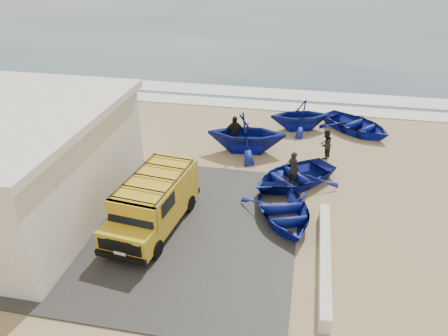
{
  "coord_description": "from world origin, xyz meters",
  "views": [
    {
      "loc": [
        3.88,
        -14.98,
        10.05
      ],
      "look_at": [
        0.73,
        0.97,
        1.2
      ],
      "focal_mm": 35.0,
      "sensor_mm": 36.0,
      "label": 1
    }
  ],
  "objects_px": {
    "boat_near_left": "(283,210)",
    "fisherman_middle": "(325,144)",
    "fisherman_front": "(293,168)",
    "boat_mid_left": "(247,133)",
    "fisherman_back": "(234,133)",
    "parapet": "(325,258)",
    "boat_far_left": "(300,115)",
    "van": "(153,201)",
    "building": "(1,162)",
    "boat_far_right": "(356,125)",
    "boat_near_right": "(293,176)"
  },
  "relations": [
    {
      "from": "boat_near_left",
      "to": "fisherman_front",
      "type": "distance_m",
      "value": 2.86
    },
    {
      "from": "van",
      "to": "fisherman_front",
      "type": "height_order",
      "value": "van"
    },
    {
      "from": "boat_far_right",
      "to": "parapet",
      "type": "bearing_deg",
      "value": -147.41
    },
    {
      "from": "van",
      "to": "fisherman_front",
      "type": "relative_size",
      "value": 3.18
    },
    {
      "from": "van",
      "to": "fisherman_middle",
      "type": "distance_m",
      "value": 9.6
    },
    {
      "from": "boat_mid_left",
      "to": "fisherman_back",
      "type": "distance_m",
      "value": 0.76
    },
    {
      "from": "fisherman_back",
      "to": "boat_far_left",
      "type": "bearing_deg",
      "value": 14.32
    },
    {
      "from": "boat_mid_left",
      "to": "boat_far_left",
      "type": "xyz_separation_m",
      "value": [
        2.54,
        3.44,
        -0.16
      ]
    },
    {
      "from": "parapet",
      "to": "boat_mid_left",
      "type": "relative_size",
      "value": 1.51
    },
    {
      "from": "parapet",
      "to": "boat_near_left",
      "type": "height_order",
      "value": "boat_near_left"
    },
    {
      "from": "building",
      "to": "boat_near_left",
      "type": "xyz_separation_m",
      "value": [
        10.9,
        1.47,
        -1.74
      ]
    },
    {
      "from": "parapet",
      "to": "fisherman_middle",
      "type": "relative_size",
      "value": 3.98
    },
    {
      "from": "boat_far_left",
      "to": "building",
      "type": "bearing_deg",
      "value": -62.55
    },
    {
      "from": "van",
      "to": "fisherman_front",
      "type": "distance_m",
      "value": 6.58
    },
    {
      "from": "parapet",
      "to": "fisherman_front",
      "type": "distance_m",
      "value": 5.5
    },
    {
      "from": "boat_near_left",
      "to": "fisherman_middle",
      "type": "height_order",
      "value": "fisherman_middle"
    },
    {
      "from": "boat_far_left",
      "to": "fisherman_middle",
      "type": "bearing_deg",
      "value": 6.57
    },
    {
      "from": "van",
      "to": "fisherman_middle",
      "type": "bearing_deg",
      "value": 55.13
    },
    {
      "from": "boat_far_left",
      "to": "fisherman_middle",
      "type": "distance_m",
      "value": 3.67
    },
    {
      "from": "van",
      "to": "boat_mid_left",
      "type": "xyz_separation_m",
      "value": [
        2.48,
        7.07,
        -0.07
      ]
    },
    {
      "from": "parapet",
      "to": "fisherman_middle",
      "type": "distance_m",
      "value": 8.17
    },
    {
      "from": "boat_far_left",
      "to": "boat_far_right",
      "type": "relative_size",
      "value": 0.8
    },
    {
      "from": "building",
      "to": "fisherman_back",
      "type": "xyz_separation_m",
      "value": [
        7.9,
        7.37,
        -1.27
      ]
    },
    {
      "from": "van",
      "to": "boat_near_left",
      "type": "height_order",
      "value": "van"
    },
    {
      "from": "fisherman_middle",
      "to": "parapet",
      "type": "bearing_deg",
      "value": 24.46
    },
    {
      "from": "boat_far_right",
      "to": "boat_far_left",
      "type": "bearing_deg",
      "value": 136.21
    },
    {
      "from": "boat_near_left",
      "to": "boat_mid_left",
      "type": "relative_size",
      "value": 1.02
    },
    {
      "from": "boat_mid_left",
      "to": "fisherman_middle",
      "type": "xyz_separation_m",
      "value": [
        3.94,
        0.06,
        -0.3
      ]
    },
    {
      "from": "boat_near_left",
      "to": "fisherman_back",
      "type": "relative_size",
      "value": 2.26
    },
    {
      "from": "parapet",
      "to": "van",
      "type": "xyz_separation_m",
      "value": [
        -6.39,
        1.03,
        0.84
      ]
    },
    {
      "from": "boat_mid_left",
      "to": "parapet",
      "type": "bearing_deg",
      "value": -159.47
    },
    {
      "from": "boat_far_right",
      "to": "boat_mid_left",
      "type": "bearing_deg",
      "value": 164.33
    },
    {
      "from": "boat_mid_left",
      "to": "boat_near_left",
      "type": "bearing_deg",
      "value": -162.93
    },
    {
      "from": "boat_near_left",
      "to": "boat_far_left",
      "type": "distance_m",
      "value": 9.08
    },
    {
      "from": "fisherman_front",
      "to": "boat_mid_left",
      "type": "bearing_deg",
      "value": -11.02
    },
    {
      "from": "boat_near_right",
      "to": "boat_far_right",
      "type": "distance_m",
      "value": 7.31
    },
    {
      "from": "building",
      "to": "fisherman_front",
      "type": "distance_m",
      "value": 11.99
    },
    {
      "from": "boat_near_left",
      "to": "boat_far_left",
      "type": "xyz_separation_m",
      "value": [
        0.23,
        9.07,
        0.47
      ]
    },
    {
      "from": "parapet",
      "to": "boat_mid_left",
      "type": "bearing_deg",
      "value": 115.78
    },
    {
      "from": "fisherman_front",
      "to": "fisherman_middle",
      "type": "distance_m",
      "value": 3.19
    },
    {
      "from": "boat_far_left",
      "to": "fisherman_front",
      "type": "relative_size",
      "value": 2.13
    },
    {
      "from": "boat_near_left",
      "to": "parapet",
      "type": "bearing_deg",
      "value": -77.38
    },
    {
      "from": "boat_mid_left",
      "to": "fisherman_front",
      "type": "distance_m",
      "value": 3.77
    },
    {
      "from": "boat_far_right",
      "to": "boat_near_left",
      "type": "bearing_deg",
      "value": -158.74
    },
    {
      "from": "boat_far_left",
      "to": "fisherman_front",
      "type": "height_order",
      "value": "boat_far_left"
    },
    {
      "from": "building",
      "to": "boat_far_left",
      "type": "height_order",
      "value": "building"
    },
    {
      "from": "boat_far_right",
      "to": "fisherman_front",
      "type": "relative_size",
      "value": 2.66
    },
    {
      "from": "boat_mid_left",
      "to": "boat_far_right",
      "type": "height_order",
      "value": "boat_mid_left"
    },
    {
      "from": "boat_near_left",
      "to": "fisherman_middle",
      "type": "distance_m",
      "value": 5.92
    },
    {
      "from": "parapet",
      "to": "boat_near_right",
      "type": "xyz_separation_m",
      "value": [
        -1.37,
        5.22,
        0.16
      ]
    }
  ]
}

